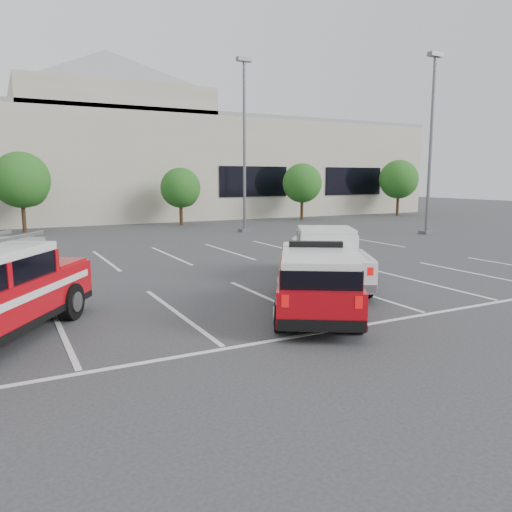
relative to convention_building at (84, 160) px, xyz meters
The scene contains 11 objects.
ground 32.21m from the convention_building, 90.33° to the right, with size 120.00×120.00×0.00m, color #2F2F31.
stall_markings 27.77m from the convention_building, 90.38° to the right, with size 23.00×15.00×0.01m, color silver.
convention_building is the anchor object (origin of this frame).
tree_mid_left 11.19m from the convention_building, 117.40° to the right, with size 3.37×3.37×4.85m.
tree_mid_right 11.20m from the convention_building, 63.43° to the right, with size 2.77×2.77×3.99m.
tree_right 17.96m from the convention_building, 33.37° to the right, with size 3.07×3.07×4.42m.
tree_far_right 26.83m from the convention_building, 21.51° to the right, with size 3.37×3.37×4.85m.
light_pole_mid 17.27m from the convention_building, 66.74° to the right, with size 0.90×0.60×10.24m.
light_pole_right 26.99m from the convention_building, 54.11° to the right, with size 0.90×0.60×10.24m.
fire_chief_suv 33.64m from the convention_building, 89.83° to the right, with size 4.10×5.13×1.73m.
white_pickup 30.97m from the convention_building, 85.47° to the right, with size 4.36×5.80×1.71m.
Camera 1 is at (-6.46, -11.35, 3.28)m, focal length 35.00 mm.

